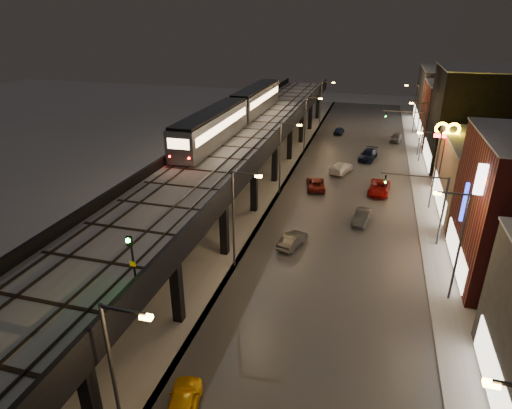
# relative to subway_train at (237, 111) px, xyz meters

# --- Properties ---
(ground) EXTENTS (220.00, 220.00, 0.00)m
(ground) POSITION_rel_subway_train_xyz_m (8.50, -38.37, -8.48)
(ground) COLOR silver
(road_surface) EXTENTS (17.00, 120.00, 0.06)m
(road_surface) POSITION_rel_subway_train_xyz_m (16.00, -3.37, -8.45)
(road_surface) COLOR #46474D
(road_surface) RESTS_ON ground
(sidewalk_right) EXTENTS (4.00, 120.00, 0.14)m
(sidewalk_right) POSITION_rel_subway_train_xyz_m (26.00, -3.37, -8.41)
(sidewalk_right) COLOR #9FA1A8
(sidewalk_right) RESTS_ON ground
(under_viaduct_pavement) EXTENTS (11.00, 120.00, 0.06)m
(under_viaduct_pavement) POSITION_rel_subway_train_xyz_m (2.50, -3.37, -8.45)
(under_viaduct_pavement) COLOR #9FA1A8
(under_viaduct_pavement) RESTS_ON ground
(elevated_viaduct) EXTENTS (9.00, 100.00, 6.30)m
(elevated_viaduct) POSITION_rel_subway_train_xyz_m (2.50, -6.52, -2.86)
(elevated_viaduct) COLOR black
(elevated_viaduct) RESTS_ON ground
(viaduct_trackbed) EXTENTS (8.40, 100.00, 0.32)m
(viaduct_trackbed) POSITION_rel_subway_train_xyz_m (2.49, -6.40, -2.09)
(viaduct_trackbed) COLOR #B2B7C1
(viaduct_trackbed) RESTS_ON elevated_viaduct
(viaduct_parapet_streetside) EXTENTS (0.30, 100.00, 1.10)m
(viaduct_parapet_streetside) POSITION_rel_subway_train_xyz_m (6.85, -6.37, -1.63)
(viaduct_parapet_streetside) COLOR black
(viaduct_parapet_streetside) RESTS_ON elevated_viaduct
(viaduct_parapet_far) EXTENTS (0.30, 100.00, 1.10)m
(viaduct_parapet_far) POSITION_rel_subway_train_xyz_m (-1.85, -6.37, -1.63)
(viaduct_parapet_far) COLOR black
(viaduct_parapet_far) RESTS_ON elevated_viaduct
(building_c) EXTENTS (12.20, 15.20, 8.16)m
(building_c) POSITION_rel_subway_train_xyz_m (32.49, -6.37, -4.40)
(building_c) COLOR #876E57
(building_c) RESTS_ON ground
(building_d) EXTENTS (12.20, 13.20, 14.16)m
(building_d) POSITION_rel_subway_train_xyz_m (32.49, 9.63, -1.40)
(building_d) COLOR black
(building_d) RESTS_ON ground
(building_e) EXTENTS (12.20, 12.20, 10.16)m
(building_e) POSITION_rel_subway_train_xyz_m (32.49, 23.63, -3.40)
(building_e) COLOR maroon
(building_e) RESTS_ON ground
(building_f) EXTENTS (12.20, 16.20, 11.16)m
(building_f) POSITION_rel_subway_train_xyz_m (32.49, 37.63, -2.90)
(building_f) COLOR #3B3B3B
(building_f) RESTS_ON ground
(streetlight_left_0) EXTENTS (2.57, 0.28, 9.00)m
(streetlight_left_0) POSITION_rel_subway_train_xyz_m (8.07, -43.37, -3.24)
(streetlight_left_0) COLOR #38383A
(streetlight_left_0) RESTS_ON ground
(streetlight_left_1) EXTENTS (2.57, 0.28, 9.00)m
(streetlight_left_1) POSITION_rel_subway_train_xyz_m (8.07, -25.37, -3.24)
(streetlight_left_1) COLOR #38383A
(streetlight_left_1) RESTS_ON ground
(streetlight_right_1) EXTENTS (2.56, 0.28, 9.00)m
(streetlight_right_1) POSITION_rel_subway_train_xyz_m (25.23, -25.37, -3.24)
(streetlight_right_1) COLOR #38383A
(streetlight_right_1) RESTS_ON ground
(streetlight_left_2) EXTENTS (2.57, 0.28, 9.00)m
(streetlight_left_2) POSITION_rel_subway_train_xyz_m (8.07, -7.37, -3.24)
(streetlight_left_2) COLOR #38383A
(streetlight_left_2) RESTS_ON ground
(streetlight_right_2) EXTENTS (2.56, 0.28, 9.00)m
(streetlight_right_2) POSITION_rel_subway_train_xyz_m (25.23, -7.37, -3.24)
(streetlight_right_2) COLOR #38383A
(streetlight_right_2) RESTS_ON ground
(streetlight_left_3) EXTENTS (2.57, 0.28, 9.00)m
(streetlight_left_3) POSITION_rel_subway_train_xyz_m (8.07, 10.63, -3.24)
(streetlight_left_3) COLOR #38383A
(streetlight_left_3) RESTS_ON ground
(streetlight_right_3) EXTENTS (2.56, 0.28, 9.00)m
(streetlight_right_3) POSITION_rel_subway_train_xyz_m (25.23, 10.63, -3.24)
(streetlight_right_3) COLOR #38383A
(streetlight_right_3) RESTS_ON ground
(streetlight_left_4) EXTENTS (2.57, 0.28, 9.00)m
(streetlight_left_4) POSITION_rel_subway_train_xyz_m (8.07, 28.63, -3.24)
(streetlight_left_4) COLOR #38383A
(streetlight_left_4) RESTS_ON ground
(streetlight_right_4) EXTENTS (2.56, 0.28, 9.00)m
(streetlight_right_4) POSITION_rel_subway_train_xyz_m (25.23, 28.63, -3.24)
(streetlight_right_4) COLOR #38383A
(streetlight_right_4) RESTS_ON ground
(traffic_light_rig_a) EXTENTS (6.10, 0.34, 7.00)m
(traffic_light_rig_a) POSITION_rel_subway_train_xyz_m (24.34, -16.37, -3.98)
(traffic_light_rig_a) COLOR #38383A
(traffic_light_rig_a) RESTS_ON ground
(traffic_light_rig_b) EXTENTS (6.10, 0.34, 7.00)m
(traffic_light_rig_b) POSITION_rel_subway_train_xyz_m (24.34, 13.63, -3.98)
(traffic_light_rig_b) COLOR #38383A
(traffic_light_rig_b) RESTS_ON ground
(subway_train) EXTENTS (3.13, 37.88, 3.74)m
(subway_train) POSITION_rel_subway_train_xyz_m (0.00, 0.00, 0.00)
(subway_train) COLOR gray
(subway_train) RESTS_ON viaduct_trackbed
(rail_signal) EXTENTS (0.35, 0.43, 3.01)m
(rail_signal) POSITION_rel_subway_train_xyz_m (6.40, -38.52, 0.28)
(rail_signal) COLOR black
(rail_signal) RESTS_ON viaduct_trackbed
(car_taxi) EXTENTS (2.70, 4.59, 1.47)m
(car_taxi) POSITION_rel_subway_train_xyz_m (9.90, -40.80, -7.74)
(car_taxi) COLOR #F4AF0D
(car_taxi) RESTS_ON ground
(car_near_white) EXTENTS (2.50, 4.32, 1.35)m
(car_near_white) POSITION_rel_subway_train_xyz_m (12.04, -20.43, -7.80)
(car_near_white) COLOR #3C3D40
(car_near_white) RESTS_ON ground
(car_mid_silver) EXTENTS (3.17, 5.21, 1.35)m
(car_mid_silver) POSITION_rel_subway_train_xyz_m (11.99, -4.78, -7.80)
(car_mid_silver) COLOR maroon
(car_mid_silver) RESTS_ON ground
(car_mid_dark) EXTENTS (3.46, 5.42, 1.46)m
(car_mid_dark) POSITION_rel_subway_train_xyz_m (14.58, 2.42, -7.75)
(car_mid_dark) COLOR white
(car_mid_dark) RESTS_ON ground
(car_far_white) EXTENTS (1.91, 3.89, 1.28)m
(car_far_white) POSITION_rel_subway_train_xyz_m (12.12, 24.39, -7.84)
(car_far_white) COLOR #101D40
(car_far_white) RESTS_ON ground
(car_onc_silver) EXTENTS (2.09, 4.25, 1.34)m
(car_onc_silver) POSITION_rel_subway_train_xyz_m (18.22, -13.26, -7.81)
(car_onc_silver) COLOR #434446
(car_onc_silver) RESTS_ON ground
(car_onc_dark) EXTENTS (2.88, 5.48, 1.47)m
(car_onc_dark) POSITION_rel_subway_train_xyz_m (19.85, -4.16, -7.74)
(car_onc_dark) COLOR maroon
(car_onc_dark) RESTS_ON ground
(car_onc_white) EXTENTS (3.07, 5.54, 1.52)m
(car_onc_white) POSITION_rel_subway_train_xyz_m (18.00, 9.49, -7.72)
(car_onc_white) COLOR black
(car_onc_white) RESTS_ON ground
(car_onc_red) EXTENTS (2.33, 4.47, 1.45)m
(car_onc_red) POSITION_rel_subway_train_xyz_m (22.37, 21.71, -7.75)
(car_onc_red) COLOR #4A4D53
(car_onc_red) RESTS_ON ground
(sign_mcdonalds) EXTENTS (2.79, 0.39, 9.42)m
(sign_mcdonalds) POSITION_rel_subway_train_xyz_m (26.50, -4.20, -0.90)
(sign_mcdonalds) COLOR #38383A
(sign_mcdonalds) RESTS_ON ground
(sign_citgo) EXTENTS (2.29, 0.39, 10.85)m
(sign_citgo) POSITION_rel_subway_train_xyz_m (27.00, -24.27, -0.17)
(sign_citgo) COLOR #38383A
(sign_citgo) RESTS_ON ground
(sign_carwash) EXTENTS (1.52, 0.35, 7.86)m
(sign_carwash) POSITION_rel_subway_train_xyz_m (27.00, -19.92, -2.97)
(sign_carwash) COLOR #38383A
(sign_carwash) RESTS_ON ground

